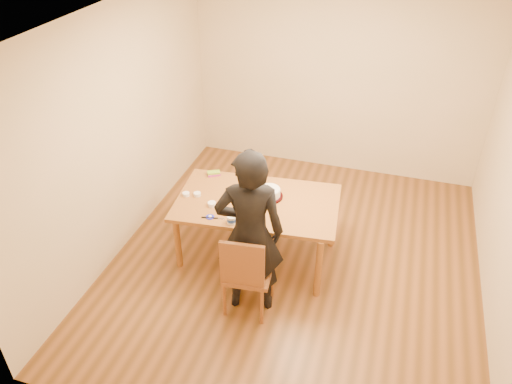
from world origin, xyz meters
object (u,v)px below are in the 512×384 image
(cake_plate, at_px, (269,196))
(person, at_px, (250,234))
(dining_chair, at_px, (249,272))
(dining_table, at_px, (257,203))
(cake, at_px, (269,192))

(cake_plate, height_order, person, person)
(dining_chair, xyz_separation_m, person, (0.00, 0.04, 0.44))
(dining_chair, height_order, cake_plate, cake_plate)
(person, bearing_deg, dining_table, -93.54)
(dining_table, xyz_separation_m, dining_chair, (0.15, -0.78, -0.28))
(dining_chair, bearing_deg, dining_table, 94.64)
(dining_table, height_order, dining_chair, dining_table)
(person, bearing_deg, cake_plate, -101.79)
(dining_table, bearing_deg, cake_plate, 42.02)
(person, bearing_deg, cake, -101.79)
(cake, bearing_deg, cake_plate, 0.00)
(cake_plate, relative_size, person, 0.17)
(dining_chair, relative_size, person, 0.25)
(dining_table, relative_size, cake_plate, 5.86)
(dining_chair, height_order, cake, cake)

